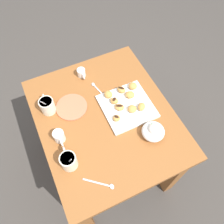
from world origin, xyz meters
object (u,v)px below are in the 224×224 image
object	(u,v)px
dining_table	(106,128)
beignet_2	(116,118)
chocolate_sauce_pitcher	(81,72)
beignet_3	(130,95)
coffee_mug_cream_right	(47,105)
coffee_mug_cream_left	(69,161)
beignet_8	(108,94)
saucer_coral_left	(72,107)
beignet_6	(121,90)
pastry_plate_square	(127,106)
beignet_7	(132,109)
ice_cream_bowl	(153,131)
beignet_5	(141,107)
cream_pitcher_white	(59,136)
beignet_4	(114,101)
beignet_0	(133,86)
beignet_1	(120,107)

from	to	relation	value
dining_table	beignet_2	size ratio (longest dim) A/B	21.99
chocolate_sauce_pitcher	beignet_3	distance (m)	0.35
beignet_3	coffee_mug_cream_right	bearing A→B (deg)	75.28
coffee_mug_cream_left	beignet_8	distance (m)	0.46
saucer_coral_left	beignet_6	xyz separation A→B (m)	(-0.03, -0.31, 0.03)
pastry_plate_square	beignet_7	world-z (taller)	beignet_7
ice_cream_bowl	saucer_coral_left	xyz separation A→B (m)	(0.35, 0.34, -0.04)
coffee_mug_cream_right	beignet_5	bearing A→B (deg)	-114.92
beignet_5	beignet_6	distance (m)	0.17
dining_table	cream_pitcher_white	world-z (taller)	cream_pitcher_white
beignet_6	beignet_7	xyz separation A→B (m)	(-0.15, 0.00, 0.00)
chocolate_sauce_pitcher	beignet_7	distance (m)	0.41
beignet_3	beignet_6	distance (m)	0.06
cream_pitcher_white	saucer_coral_left	xyz separation A→B (m)	(0.17, -0.13, -0.03)
beignet_4	beignet_0	bearing A→B (deg)	-71.32
ice_cream_bowl	cream_pitcher_white	bearing A→B (deg)	68.35
saucer_coral_left	beignet_6	distance (m)	0.31
saucer_coral_left	beignet_5	world-z (taller)	beignet_5
dining_table	beignet_7	distance (m)	0.24
beignet_2	beignet_3	xyz separation A→B (m)	(0.11, -0.14, 0.00)
cream_pitcher_white	beignet_5	world-z (taller)	cream_pitcher_white
dining_table	pastry_plate_square	world-z (taller)	pastry_plate_square
coffee_mug_cream_left	ice_cream_bowl	xyz separation A→B (m)	(-0.03, -0.47, -0.01)
chocolate_sauce_pitcher	beignet_8	bearing A→B (deg)	-160.03
chocolate_sauce_pitcher	beignet_1	xyz separation A→B (m)	(-0.34, -0.11, -0.00)
ice_cream_bowl	beignet_0	distance (m)	0.32
beignet_2	beignet_4	distance (m)	0.12
saucer_coral_left	beignet_7	size ratio (longest dim) A/B	3.60
pastry_plate_square	beignet_8	size ratio (longest dim) A/B	5.31
coffee_mug_cream_right	beignet_7	world-z (taller)	coffee_mug_cream_right
beignet_4	beignet_8	size ratio (longest dim) A/B	0.86
chocolate_sauce_pitcher	beignet_3	world-z (taller)	chocolate_sauce_pitcher
coffee_mug_cream_left	beignet_5	xyz separation A→B (m)	(0.13, -0.49, -0.02)
beignet_0	beignet_3	size ratio (longest dim) A/B	0.95
beignet_8	beignet_3	bearing A→B (deg)	-115.52
coffee_mug_cream_right	beignet_4	world-z (taller)	coffee_mug_cream_right
dining_table	ice_cream_bowl	xyz separation A→B (m)	(-0.21, -0.19, 0.18)
coffee_mug_cream_left	beignet_0	distance (m)	0.59
saucer_coral_left	beignet_0	size ratio (longest dim) A/B	3.54
dining_table	saucer_coral_left	distance (m)	0.26
cream_pitcher_white	beignet_3	xyz separation A→B (m)	(0.08, -0.47, -0.01)
dining_table	beignet_1	size ratio (longest dim) A/B	17.11
chocolate_sauce_pitcher	beignet_6	bearing A→B (deg)	-143.42
coffee_mug_cream_left	cream_pitcher_white	xyz separation A→B (m)	(0.15, 0.00, -0.01)
dining_table	beignet_7	bearing A→B (deg)	-102.41
dining_table	beignet_7	world-z (taller)	beignet_7
pastry_plate_square	chocolate_sauce_pitcher	xyz separation A→B (m)	(0.34, 0.16, 0.02)
beignet_7	beignet_8	bearing A→B (deg)	29.00
coffee_mug_cream_right	beignet_2	size ratio (longest dim) A/B	3.47
cream_pitcher_white	ice_cream_bowl	world-z (taller)	ice_cream_bowl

